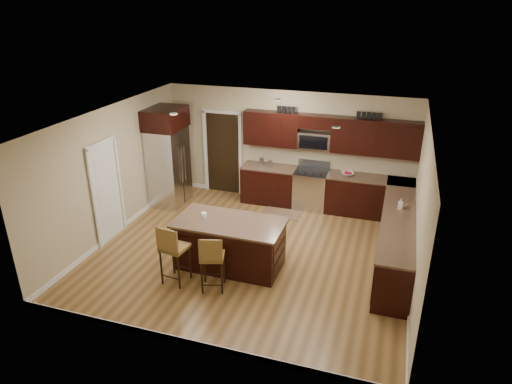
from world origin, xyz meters
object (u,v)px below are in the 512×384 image
(range, at_px, (311,189))
(stool_left, at_px, (172,248))
(stool_mid, at_px, (212,257))
(refrigerator, at_px, (168,156))
(island, at_px, (230,245))

(range, xyz_separation_m, stool_left, (-1.64, -3.84, 0.23))
(stool_mid, bearing_deg, refrigerator, 112.11)
(stool_left, distance_m, stool_mid, 0.73)
(range, bearing_deg, stool_mid, -103.32)
(range, relative_size, refrigerator, 0.47)
(range, height_order, refrigerator, refrigerator)
(range, bearing_deg, stool_left, -113.12)
(range, bearing_deg, refrigerator, -166.55)
(stool_mid, height_order, refrigerator, refrigerator)
(stool_mid, bearing_deg, range, 60.69)
(range, height_order, stool_left, stool_left)
(island, distance_m, refrigerator, 3.35)
(stool_left, bearing_deg, refrigerator, 125.73)
(range, xyz_separation_m, island, (-0.91, -3.00, -0.04))
(island, bearing_deg, stool_left, -130.41)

